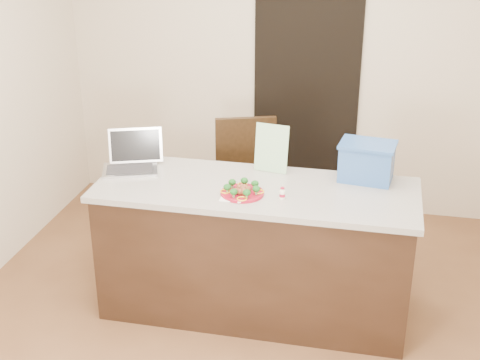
% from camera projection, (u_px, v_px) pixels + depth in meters
% --- Properties ---
extents(ground, '(4.00, 4.00, 0.00)m').
position_uv_depth(ground, '(247.00, 329.00, 4.40)').
color(ground, brown).
rests_on(ground, ground).
extents(room_shell, '(4.00, 4.00, 4.00)m').
position_uv_depth(room_shell, '(249.00, 92.00, 3.75)').
color(room_shell, white).
rests_on(room_shell, ground).
extents(doorway, '(0.90, 0.02, 2.00)m').
position_uv_depth(doorway, '(306.00, 99.00, 5.75)').
color(doorway, black).
rests_on(doorway, ground).
extents(island, '(2.06, 0.76, 0.92)m').
position_uv_depth(island, '(255.00, 250.00, 4.44)').
color(island, black).
rests_on(island, ground).
extents(plate, '(0.27, 0.27, 0.02)m').
position_uv_depth(plate, '(242.00, 193.00, 4.15)').
color(plate, maroon).
rests_on(plate, island).
extents(meatballs, '(0.10, 0.11, 0.04)m').
position_uv_depth(meatballs, '(243.00, 189.00, 4.14)').
color(meatballs, brown).
rests_on(meatballs, plate).
extents(broccoli, '(0.23, 0.23, 0.04)m').
position_uv_depth(broccoli, '(242.00, 187.00, 4.13)').
color(broccoli, '#124415').
rests_on(broccoli, plate).
extents(pepper_rings, '(0.27, 0.27, 0.01)m').
position_uv_depth(pepper_rings, '(242.00, 191.00, 4.15)').
color(pepper_rings, gold).
rests_on(pepper_rings, plate).
extents(napkin, '(0.14, 0.14, 0.01)m').
position_uv_depth(napkin, '(233.00, 197.00, 4.11)').
color(napkin, white).
rests_on(napkin, island).
extents(fork, '(0.05, 0.14, 0.00)m').
position_uv_depth(fork, '(230.00, 195.00, 4.12)').
color(fork, silver).
rests_on(fork, napkin).
extents(knife, '(0.09, 0.19, 0.01)m').
position_uv_depth(knife, '(237.00, 198.00, 4.09)').
color(knife, silver).
rests_on(knife, napkin).
extents(yogurt_bottle, '(0.04, 0.04, 0.08)m').
position_uv_depth(yogurt_bottle, '(282.00, 194.00, 4.09)').
color(yogurt_bottle, white).
rests_on(yogurt_bottle, island).
extents(laptop, '(0.43, 0.40, 0.26)m').
position_uv_depth(laptop, '(133.00, 158.00, 4.53)').
color(laptop, '#A8A8AD').
rests_on(laptop, island).
extents(leaflet, '(0.23, 0.09, 0.32)m').
position_uv_depth(leaflet, '(271.00, 148.00, 4.43)').
color(leaflet, white).
rests_on(leaflet, island).
extents(blue_box, '(0.38, 0.30, 0.25)m').
position_uv_depth(blue_box, '(367.00, 161.00, 4.31)').
color(blue_box, '#2A5398').
rests_on(blue_box, island).
extents(chair, '(0.60, 0.61, 1.06)m').
position_uv_depth(chair, '(243.00, 179.00, 5.17)').
color(chair, '#301E0E').
rests_on(chair, ground).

